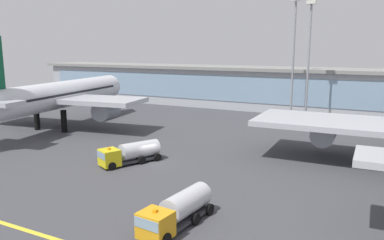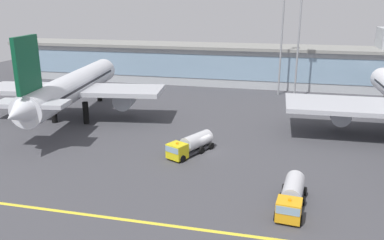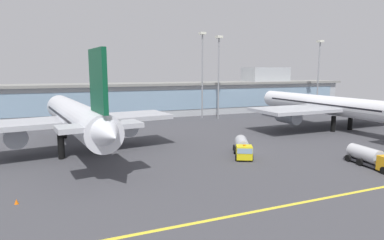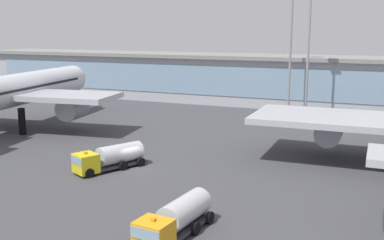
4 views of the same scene
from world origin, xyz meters
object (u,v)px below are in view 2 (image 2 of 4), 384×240
Objects in this scene: apron_light_mast_centre at (299,30)px; airliner_near_left at (73,87)px; fuel_tanker_truck at (292,197)px; apron_light_mast_east at (282,26)px; baggage_tug_near at (190,145)px.

airliner_near_left is at bearing -146.89° from apron_light_mast_centre.
airliner_near_left reaches higher than fuel_tanker_truck.
airliner_near_left is 5.16× the size of fuel_tanker_truck.
apron_light_mast_east is (-3.92, 3.43, 0.67)m from apron_light_mast_centre.
fuel_tanker_truck and baggage_tug_near have the same top height.
apron_light_mast_centre is at bearing -174.94° from fuel_tanker_truck.
baggage_tug_near is at bearing -111.21° from apron_light_mast_centre.
airliner_near_left is at bearing -141.13° from apron_light_mast_east.
apron_light_mast_east is (38.89, 31.35, 10.54)m from airliner_near_left.
apron_light_mast_east is at bearing -171.04° from fuel_tanker_truck.
airliner_near_left is 5.19× the size of baggage_tug_near.
apron_light_mast_centre is 0.95× the size of apron_light_mast_east.
airliner_near_left reaches higher than baggage_tug_near.
fuel_tanker_truck is at bearing -90.82° from apron_light_mast_centre.
fuel_tanker_truck is 0.35× the size of apron_light_mast_east.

